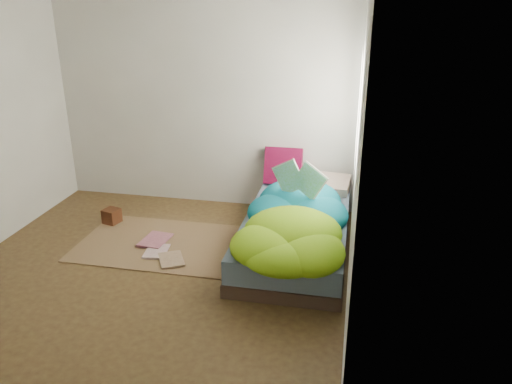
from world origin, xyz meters
TOP-DOWN VIEW (x-y plane):
  - ground at (0.00, 0.00)m, footprint 3.50×3.50m
  - room_walls at (0.01, 0.01)m, footprint 3.54×3.54m
  - bed at (1.22, 0.72)m, footprint 1.00×2.00m
  - duvet at (1.22, 0.50)m, footprint 0.96×1.84m
  - rug at (-0.15, 0.55)m, footprint 1.60×1.10m
  - pillow_floral at (1.41, 1.52)m, footprint 0.61×0.41m
  - pillow_magenta at (0.95, 1.63)m, footprint 0.42×0.13m
  - open_book at (1.23, 0.77)m, footprint 0.47×0.25m
  - wooden_box at (-0.84, 0.91)m, footprint 0.19×0.19m
  - floor_book_a at (-0.20, 0.34)m, footprint 0.24×0.31m
  - floor_book_b at (-0.32, 0.57)m, footprint 0.29×0.37m
  - floor_book_c at (0.01, 0.17)m, footprint 0.34×0.37m

SIDE VIEW (x-z plane):
  - ground at x=0.00m, z-range 0.00..0.00m
  - rug at x=-0.15m, z-range 0.00..0.01m
  - floor_book_a at x=-0.20m, z-range 0.01..0.03m
  - floor_book_c at x=0.01m, z-range 0.01..0.03m
  - floor_book_b at x=-0.32m, z-range 0.01..0.04m
  - wooden_box at x=-0.84m, z-range 0.01..0.17m
  - bed at x=1.22m, z-range 0.00..0.34m
  - pillow_floral at x=1.41m, z-range 0.34..0.47m
  - duvet at x=1.22m, z-range 0.34..0.68m
  - pillow_magenta at x=0.95m, z-range 0.34..0.76m
  - open_book at x=1.23m, z-range 0.68..0.96m
  - room_walls at x=0.01m, z-range 0.32..2.94m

